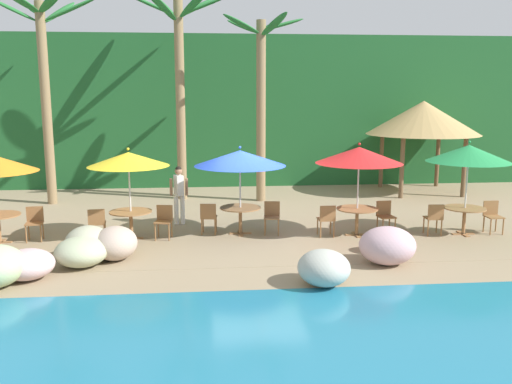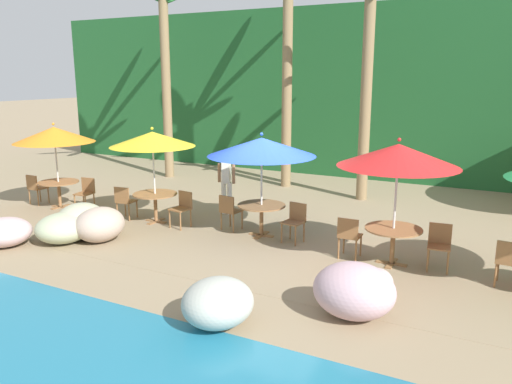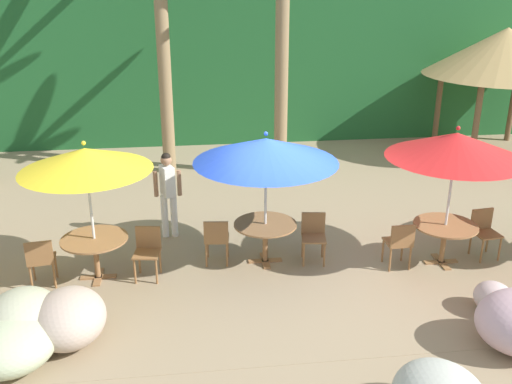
% 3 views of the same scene
% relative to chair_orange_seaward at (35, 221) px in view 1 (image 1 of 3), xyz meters
% --- Properties ---
extents(ground_plane, '(120.00, 120.00, 0.00)m').
position_rel_chair_orange_seaward_xyz_m(ground_plane, '(5.80, -0.16, -0.51)').
color(ground_plane, '#937F60').
extents(terrace_deck, '(18.00, 5.20, 0.01)m').
position_rel_chair_orange_seaward_xyz_m(terrace_deck, '(5.80, -0.16, -0.51)').
color(terrace_deck, '#937F60').
rests_on(terrace_deck, ground).
extents(foliage_backdrop, '(28.00, 2.40, 6.00)m').
position_rel_chair_orange_seaward_xyz_m(foliage_backdrop, '(5.80, 8.84, 2.49)').
color(foliage_backdrop, '#1E5628').
rests_on(foliage_backdrop, ground).
extents(rock_seawall, '(14.67, 3.33, 0.85)m').
position_rel_chair_orange_seaward_xyz_m(rock_seawall, '(3.67, -2.83, -0.15)').
color(rock_seawall, '#C3ACAA').
rests_on(rock_seawall, ground).
extents(chair_orange_seaward, '(0.47, 0.47, 0.87)m').
position_rel_chair_orange_seaward_xyz_m(chair_orange_seaward, '(0.00, 0.00, 0.00)').
color(chair_orange_seaward, olive).
rests_on(chair_orange_seaward, ground).
extents(umbrella_yellow, '(2.09, 2.09, 2.40)m').
position_rel_chair_orange_seaward_xyz_m(umbrella_yellow, '(2.46, -0.09, 1.59)').
color(umbrella_yellow, silver).
rests_on(umbrella_yellow, ground).
extents(dining_table_yellow, '(1.10, 1.10, 0.74)m').
position_rel_chair_orange_seaward_xyz_m(dining_table_yellow, '(2.46, -0.09, 0.10)').
color(dining_table_yellow, olive).
rests_on(dining_table_yellow, ground).
extents(chair_yellow_seaward, '(0.48, 0.48, 0.87)m').
position_rel_chair_orange_seaward_xyz_m(chair_yellow_seaward, '(3.32, -0.13, 0.00)').
color(chair_yellow_seaward, olive).
rests_on(chair_yellow_seaward, ground).
extents(chair_yellow_inland, '(0.47, 0.48, 0.87)m').
position_rel_chair_orange_seaward_xyz_m(chair_yellow_inland, '(1.63, -0.29, 0.00)').
color(chair_yellow_inland, olive).
rests_on(chair_yellow_inland, ground).
extents(umbrella_blue, '(2.44, 2.44, 2.39)m').
position_rel_chair_orange_seaward_xyz_m(umbrella_blue, '(5.34, 0.14, 1.55)').
color(umbrella_blue, silver).
rests_on(umbrella_blue, ground).
extents(dining_table_blue, '(1.10, 1.10, 0.74)m').
position_rel_chair_orange_seaward_xyz_m(dining_table_blue, '(5.34, 0.14, 0.10)').
color(dining_table_blue, olive).
rests_on(dining_table_blue, ground).
extents(chair_blue_seaward, '(0.48, 0.48, 0.87)m').
position_rel_chair_orange_seaward_xyz_m(chair_blue_seaward, '(6.19, 0.10, 0.00)').
color(chair_blue_seaward, olive).
rests_on(chair_blue_seaward, ground).
extents(chair_blue_inland, '(0.46, 0.47, 0.87)m').
position_rel_chair_orange_seaward_xyz_m(chair_blue_inland, '(4.48, 0.14, 0.00)').
color(chair_blue_inland, olive).
rests_on(chair_blue_inland, ground).
extents(umbrella_red, '(2.29, 2.29, 2.49)m').
position_rel_chair_orange_seaward_xyz_m(umbrella_red, '(8.43, -0.30, 1.65)').
color(umbrella_red, silver).
rests_on(umbrella_red, ground).
extents(dining_table_red, '(1.10, 1.10, 0.74)m').
position_rel_chair_orange_seaward_xyz_m(dining_table_red, '(8.43, -0.30, 0.10)').
color(dining_table_red, olive).
rests_on(dining_table_red, ground).
extents(chair_red_seaward, '(0.47, 0.47, 0.87)m').
position_rel_chair_orange_seaward_xyz_m(chair_red_seaward, '(9.27, -0.11, 0.00)').
color(chair_red_seaward, olive).
rests_on(chair_red_seaward, ground).
extents(chair_red_inland, '(0.43, 0.44, 0.87)m').
position_rel_chair_orange_seaward_xyz_m(chair_red_inland, '(7.59, -0.41, 0.00)').
color(chair_red_inland, olive).
rests_on(chair_red_inland, ground).
extents(umbrella_green, '(2.20, 2.20, 2.54)m').
position_rel_chair_orange_seaward_xyz_m(umbrella_green, '(11.33, -0.48, 1.68)').
color(umbrella_green, silver).
rests_on(umbrella_green, ground).
extents(dining_table_green, '(1.10, 1.10, 0.74)m').
position_rel_chair_orange_seaward_xyz_m(dining_table_green, '(11.33, -0.48, 0.10)').
color(dining_table_green, olive).
rests_on(dining_table_green, ground).
extents(chair_green_seaward, '(0.43, 0.44, 0.87)m').
position_rel_chair_orange_seaward_xyz_m(chair_green_seaward, '(12.18, -0.37, 0.00)').
color(chair_green_seaward, olive).
rests_on(chair_green_seaward, ground).
extents(chair_green_inland, '(0.45, 0.45, 0.87)m').
position_rel_chair_orange_seaward_xyz_m(chair_green_inland, '(10.48, -0.52, 0.00)').
color(chair_green_inland, olive).
rests_on(chair_green_inland, ground).
extents(palm_tree_nearest, '(3.86, 3.78, 6.96)m').
position_rel_chair_orange_seaward_xyz_m(palm_tree_nearest, '(-0.83, 4.87, 4.19)').
color(palm_tree_nearest, olive).
rests_on(palm_tree_nearest, ground).
extents(palm_tree_second, '(3.83, 3.30, 7.21)m').
position_rel_chair_orange_seaward_xyz_m(palm_tree_second, '(3.60, 5.36, 4.30)').
color(palm_tree_second, olive).
rests_on(palm_tree_second, ground).
extents(palm_tree_third, '(2.88, 2.74, 6.31)m').
position_rel_chair_orange_seaward_xyz_m(palm_tree_third, '(6.38, 4.71, 3.55)').
color(palm_tree_third, olive).
rests_on(palm_tree_third, ground).
extents(palapa_hut, '(4.23, 4.23, 3.45)m').
position_rel_chair_orange_seaward_xyz_m(palapa_hut, '(12.61, 5.84, 2.30)').
color(palapa_hut, brown).
rests_on(palapa_hut, ground).
extents(waiter_in_white, '(0.52, 0.39, 1.70)m').
position_rel_chair_orange_seaward_xyz_m(waiter_in_white, '(3.65, 1.40, 0.47)').
color(waiter_in_white, white).
rests_on(waiter_in_white, ground).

